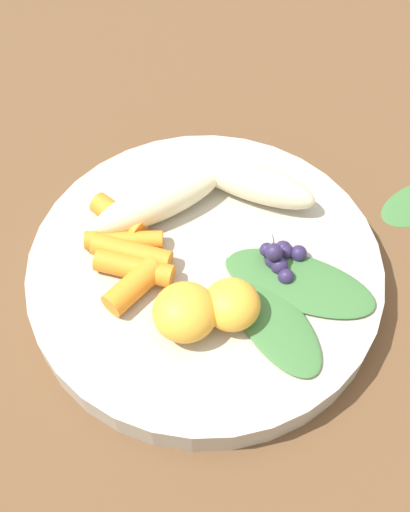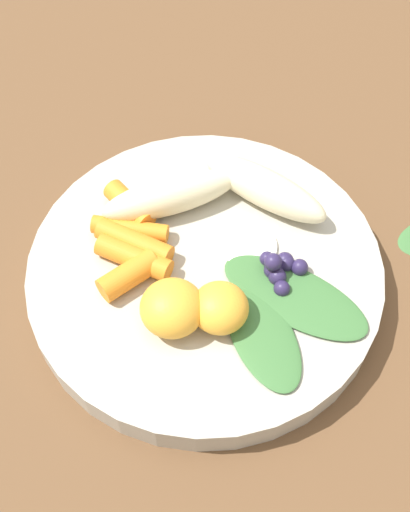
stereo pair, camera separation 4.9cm
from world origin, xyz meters
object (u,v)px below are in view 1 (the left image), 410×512
Objects in this scene: bowl at (205,273)px; orange_segment_near at (232,305)px; banana_peeled_right at (249,181)px; banana_peeled_left at (158,201)px.

orange_segment_near is at bearing -142.52° from bowl.
bowl is at bearing 87.46° from banana_peeled_right.
orange_segment_near is at bearing 106.23° from banana_peeled_right.
orange_segment_near is (-0.12, -0.01, -0.00)m from banana_peeled_right.
banana_peeled_left is 0.08m from banana_peeled_right.
banana_peeled_right is at bearing 166.52° from banana_peeled_left.
banana_peeled_left is 2.72× the size of orange_segment_near.
orange_segment_near is at bearing 90.91° from banana_peeled_left.
orange_segment_near is (-0.04, -0.03, 0.03)m from bowl.
banana_peeled_right and orange_segment_near have the same top height.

